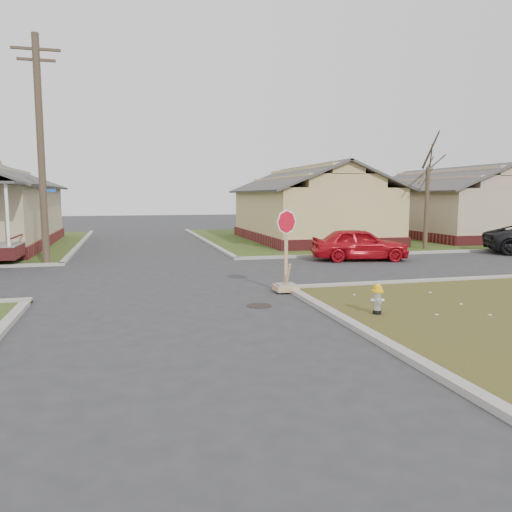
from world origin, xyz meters
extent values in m
plane|color=#2C2C2F|center=(0.00, 0.00, 0.00)|extent=(120.00, 120.00, 0.00)
cube|color=#2C4518|center=(22.00, 18.00, 0.03)|extent=(37.00, 19.00, 0.05)
cylinder|color=black|center=(2.20, -0.50, 0.01)|extent=(0.64, 0.64, 0.01)
cube|color=maroon|center=(10.00, 16.50, 0.30)|extent=(7.20, 11.20, 0.60)
cube|color=#D1BA7B|center=(10.00, 16.50, 1.90)|extent=(7.00, 11.00, 2.60)
cube|color=maroon|center=(20.00, 16.50, 0.30)|extent=(7.20, 11.20, 0.60)
cube|color=tan|center=(20.00, 16.50, 1.90)|extent=(7.00, 11.00, 2.60)
cylinder|color=#3A2D21|center=(-4.20, 8.90, 4.50)|extent=(0.28, 0.28, 9.00)
cube|color=#3A2D21|center=(-4.20, 8.90, 8.40)|extent=(1.80, 0.10, 0.10)
cube|color=#3A2D21|center=(-4.20, 8.90, 8.00)|extent=(1.40, 0.10, 0.10)
cylinder|color=#3A2D21|center=(14.00, 10.20, 2.15)|extent=(0.22, 0.22, 4.20)
cylinder|color=black|center=(4.59, -2.23, 0.10)|extent=(0.20, 0.20, 0.09)
cylinder|color=#B8B9BD|center=(4.59, -2.23, 0.35)|extent=(0.17, 0.17, 0.42)
sphere|color=#B8B9BD|center=(4.59, -2.23, 0.56)|extent=(0.17, 0.17, 0.17)
cylinder|color=yellow|center=(4.59, -2.23, 0.60)|extent=(0.27, 0.27, 0.05)
cylinder|color=yellow|center=(4.59, -2.23, 0.66)|extent=(0.20, 0.20, 0.09)
sphere|color=yellow|center=(4.59, -2.23, 0.71)|extent=(0.14, 0.14, 0.14)
cube|color=tan|center=(3.42, 1.07, 0.13)|extent=(0.65, 0.65, 0.16)
cube|color=gray|center=(3.42, 1.07, 0.23)|extent=(0.53, 0.53, 0.04)
cube|color=tan|center=(3.42, 1.07, 1.26)|extent=(0.09, 0.05, 2.21)
cylinder|color=red|center=(3.42, 1.02, 2.05)|extent=(0.59, 0.26, 0.63)
cylinder|color=white|center=(3.42, 1.04, 2.05)|extent=(0.67, 0.29, 0.72)
imported|color=#B40C17|center=(8.76, 7.14, 0.70)|extent=(4.38, 2.44, 1.41)
camera|label=1|loc=(-1.03, -12.57, 2.81)|focal=35.00mm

